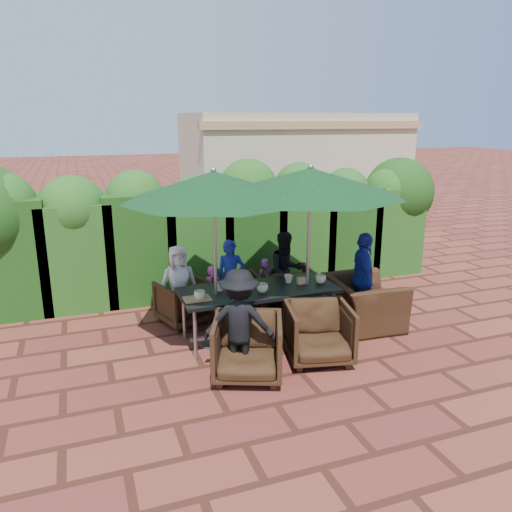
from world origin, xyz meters
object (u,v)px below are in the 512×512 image
object	(u,v)px
chair_far_left	(184,300)
chair_near_left	(248,345)
dining_table	(259,294)
chair_far_mid	(236,294)
chair_near_right	(319,330)
umbrella_right	(310,182)
umbrella_left	(214,187)
chair_far_right	(287,287)
chair_end_right	(364,295)

from	to	relation	value
chair_far_left	chair_near_left	bearing A→B (deg)	82.78
dining_table	chair_far_left	xyz separation A→B (m)	(-0.88, 0.94, -0.31)
chair_far_mid	chair_near_right	bearing A→B (deg)	106.89
umbrella_right	chair_far_mid	world-z (taller)	umbrella_right
umbrella_left	chair_near_right	bearing A→B (deg)	-37.81
dining_table	chair_far_mid	bearing A→B (deg)	94.08
chair_far_right	chair_end_right	bearing A→B (deg)	143.28
chair_near_right	chair_near_left	bearing A→B (deg)	-161.14
chair_far_left	chair_far_right	xyz separation A→B (m)	(1.69, -0.08, 0.03)
dining_table	umbrella_left	distance (m)	1.66
dining_table	chair_end_right	distance (m)	1.67
chair_near_left	chair_far_mid	bearing A→B (deg)	98.28
umbrella_right	chair_end_right	world-z (taller)	umbrella_right
umbrella_left	chair_far_left	distance (m)	2.10
chair_far_mid	chair_end_right	xyz separation A→B (m)	(1.72, -0.97, 0.10)
chair_far_mid	chair_far_left	bearing A→B (deg)	-5.73
chair_far_left	chair_far_mid	distance (m)	0.82
chair_far_left	chair_near_right	size ratio (longest dim) A/B	0.88
umbrella_right	chair_end_right	size ratio (longest dim) A/B	2.33
umbrella_right	chair_far_right	distance (m)	2.03
dining_table	chair_near_right	size ratio (longest dim) A/B	2.65
chair_far_right	chair_far_mid	bearing A→B (deg)	11.31
dining_table	chair_near_left	bearing A→B (deg)	-116.93
chair_far_left	umbrella_left	bearing A→B (deg)	86.79
chair_end_right	chair_near_left	bearing A→B (deg)	117.21
chair_end_right	umbrella_left	bearing A→B (deg)	92.68
chair_far_left	chair_end_right	world-z (taller)	chair_end_right
chair_end_right	dining_table	bearing A→B (deg)	91.09
chair_far_left	chair_near_left	xyz separation A→B (m)	(0.37, -1.94, 0.05)
dining_table	chair_far_right	size ratio (longest dim) A/B	2.75
dining_table	chair_end_right	bearing A→B (deg)	-3.57
chair_end_right	chair_far_right	bearing A→B (deg)	46.05
chair_far_mid	chair_near_right	size ratio (longest dim) A/B	0.93
umbrella_left	chair_end_right	world-z (taller)	umbrella_left
chair_far_mid	chair_end_right	distance (m)	1.98
chair_far_left	chair_end_right	distance (m)	2.74
dining_table	umbrella_left	bearing A→B (deg)	-177.75
umbrella_right	chair_far_mid	size ratio (longest dim) A/B	3.38
umbrella_left	chair_far_mid	world-z (taller)	umbrella_left
chair_far_right	chair_far_left	bearing A→B (deg)	9.17
dining_table	chair_far_right	world-z (taller)	chair_far_right
dining_table	chair_near_right	bearing A→B (deg)	-60.86
umbrella_left	dining_table	bearing A→B (deg)	2.25
umbrella_left	chair_near_right	distance (m)	2.29
chair_far_right	chair_near_right	distance (m)	1.78
umbrella_right	chair_far_right	world-z (taller)	umbrella_right
chair_far_left	chair_near_right	xyz separation A→B (m)	(1.38, -1.84, 0.05)
dining_table	chair_far_mid	distance (m)	0.92
dining_table	chair_end_right	xyz separation A→B (m)	(1.66, -0.10, -0.19)
dining_table	chair_far_mid	world-z (taller)	chair_far_mid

